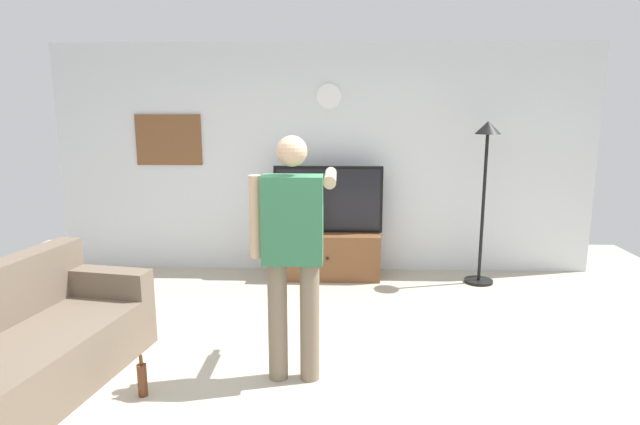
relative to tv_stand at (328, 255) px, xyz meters
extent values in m
plane|color=#B2A893|center=(-0.06, -2.60, -0.27)|extent=(8.40, 8.40, 0.00)
cube|color=silver|center=(-0.06, 0.35, 1.08)|extent=(6.40, 0.10, 2.70)
cube|color=brown|center=(0.00, 0.00, 0.00)|extent=(1.20, 0.47, 0.53)
sphere|color=black|center=(0.00, -0.25, 0.03)|extent=(0.04, 0.04, 0.04)
cube|color=black|center=(0.00, 0.05, 0.65)|extent=(1.26, 0.06, 0.77)
cube|color=black|center=(0.00, 0.02, 0.65)|extent=(1.20, 0.01, 0.71)
cylinder|color=white|center=(0.00, 0.29, 1.83)|extent=(0.28, 0.03, 0.28)
cube|color=brown|center=(-1.91, 0.30, 1.32)|extent=(0.78, 0.04, 0.60)
cylinder|color=black|center=(1.73, -0.15, -0.25)|extent=(0.32, 0.32, 0.03)
cylinder|color=black|center=(1.73, -0.15, 0.59)|extent=(0.04, 0.04, 1.65)
cone|color=black|center=(1.73, -0.15, 1.48)|extent=(0.28, 0.28, 0.14)
cylinder|color=#7A6B56|center=(-0.31, -2.37, 0.18)|extent=(0.14, 0.14, 0.88)
cylinder|color=#7A6B56|center=(-0.08, -2.37, 0.18)|extent=(0.14, 0.14, 0.88)
cube|color=#33724C|center=(-0.20, -2.37, 0.93)|extent=(0.42, 0.22, 0.62)
sphere|color=tan|center=(-0.20, -2.37, 1.40)|extent=(0.21, 0.21, 0.21)
cylinder|color=tan|center=(-0.45, -2.37, 0.94)|extent=(0.09, 0.09, 0.58)
cylinder|color=tan|center=(0.06, -2.08, 1.18)|extent=(0.09, 0.58, 0.09)
cube|color=white|center=(0.06, -1.76, 1.18)|extent=(0.04, 0.12, 0.04)
cube|color=#6B5B4C|center=(-1.99, -2.61, -0.06)|extent=(1.15, 1.95, 0.42)
cube|color=#6B5B4C|center=(-1.86, -1.81, 0.26)|extent=(0.87, 0.34, 0.22)
cylinder|color=#592D19|center=(-1.22, -2.65, -0.15)|extent=(0.07, 0.07, 0.23)
cylinder|color=#4C2814|center=(-1.22, -2.65, 0.00)|extent=(0.02, 0.02, 0.07)
camera|label=1|loc=(0.12, -5.88, 1.68)|focal=29.22mm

